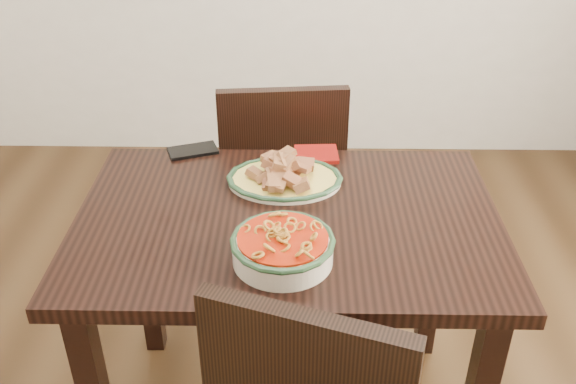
{
  "coord_description": "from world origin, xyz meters",
  "views": [
    {
      "loc": [
        0.16,
        -1.43,
        1.66
      ],
      "look_at": [
        0.14,
        -0.04,
        0.81
      ],
      "focal_mm": 40.0,
      "sensor_mm": 36.0,
      "label": 1
    }
  ],
  "objects_px": {
    "dining_table": "(288,251)",
    "fish_plate": "(285,169)",
    "chair_far": "(281,180)",
    "noodle_bowl": "(283,245)",
    "smartphone": "(193,151)"
  },
  "relations": [
    {
      "from": "dining_table",
      "to": "fish_plate",
      "type": "relative_size",
      "value": 3.48
    },
    {
      "from": "dining_table",
      "to": "chair_far",
      "type": "height_order",
      "value": "chair_far"
    },
    {
      "from": "dining_table",
      "to": "noodle_bowl",
      "type": "relative_size",
      "value": 4.49
    },
    {
      "from": "dining_table",
      "to": "fish_plate",
      "type": "xyz_separation_m",
      "value": [
        -0.01,
        0.17,
        0.16
      ]
    },
    {
      "from": "dining_table",
      "to": "chair_far",
      "type": "bearing_deg",
      "value": 93.25
    },
    {
      "from": "dining_table",
      "to": "fish_plate",
      "type": "distance_m",
      "value": 0.23
    },
    {
      "from": "chair_far",
      "to": "smartphone",
      "type": "bearing_deg",
      "value": 40.04
    },
    {
      "from": "noodle_bowl",
      "to": "fish_plate",
      "type": "bearing_deg",
      "value": 90.6
    },
    {
      "from": "chair_far",
      "to": "noodle_bowl",
      "type": "distance_m",
      "value": 0.85
    },
    {
      "from": "chair_far",
      "to": "fish_plate",
      "type": "relative_size",
      "value": 2.85
    },
    {
      "from": "chair_far",
      "to": "noodle_bowl",
      "type": "height_order",
      "value": "chair_far"
    },
    {
      "from": "smartphone",
      "to": "fish_plate",
      "type": "bearing_deg",
      "value": -52.08
    },
    {
      "from": "fish_plate",
      "to": "noodle_bowl",
      "type": "relative_size",
      "value": 1.29
    },
    {
      "from": "fish_plate",
      "to": "noodle_bowl",
      "type": "bearing_deg",
      "value": -89.4
    },
    {
      "from": "dining_table",
      "to": "smartphone",
      "type": "relative_size",
      "value": 7.52
    }
  ]
}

